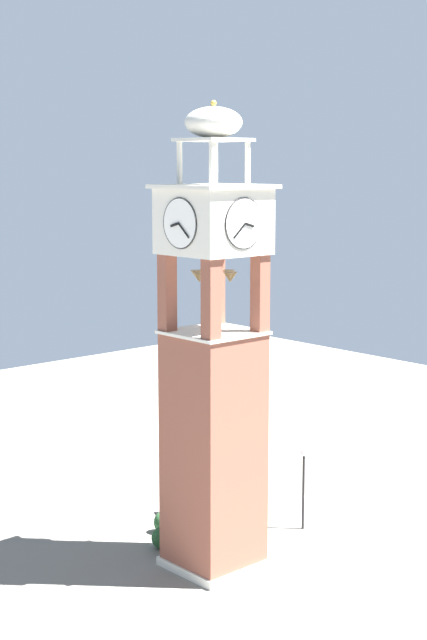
{
  "coord_description": "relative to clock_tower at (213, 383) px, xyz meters",
  "views": [
    {
      "loc": [
        24.87,
        27.51,
        16.38
      ],
      "look_at": [
        0.0,
        0.0,
        10.34
      ],
      "focal_mm": 53.14,
      "sensor_mm": 36.0,
      "label": 1
    }
  ],
  "objects": [
    {
      "name": "ground",
      "position": [
        -0.0,
        0.0,
        -7.76
      ],
      "size": [
        80.0,
        80.0,
        0.0
      ],
      "primitive_type": "plane",
      "color": "gray"
    },
    {
      "name": "clock_tower",
      "position": [
        0.0,
        0.0,
        0.0
      ],
      "size": [
        3.76,
        3.76,
        18.88
      ],
      "color": "brown",
      "rests_on": "ground"
    },
    {
      "name": "park_bench",
      "position": [
        -2.15,
        -5.37,
        -7.28
      ],
      "size": [
        1.14,
        1.62,
        0.95
      ],
      "color": "brown",
      "rests_on": "ground"
    },
    {
      "name": "lamp_post",
      "position": [
        -5.77,
        -0.29,
        -5.12
      ],
      "size": [
        0.36,
        0.36,
        3.8
      ],
      "color": "black",
      "rests_on": "ground"
    },
    {
      "name": "trash_bin",
      "position": [
        -2.7,
        -3.37,
        -7.36
      ],
      "size": [
        0.52,
        0.52,
        0.8
      ],
      "primitive_type": "cylinder",
      "color": "#2D2D33",
      "rests_on": "ground"
    },
    {
      "name": "shrub_near_entry",
      "position": [
        -2.64,
        -2.08,
        -7.22
      ],
      "size": [
        1.22,
        1.22,
        1.09
      ],
      "primitive_type": "ellipsoid",
      "color": "#234C28",
      "rests_on": "ground"
    },
    {
      "name": "shrub_left_of_tower",
      "position": [
        0.43,
        -2.87,
        -7.28
      ],
      "size": [
        0.91,
        0.91,
        0.95
      ],
      "primitive_type": "ellipsoid",
      "color": "#234C28",
      "rests_on": "ground"
    },
    {
      "name": "shrub_behind_bench",
      "position": [
        -0.71,
        -4.25,
        -7.28
      ],
      "size": [
        0.77,
        0.77,
        0.96
      ],
      "primitive_type": "ellipsoid",
      "color": "#234C28",
      "rests_on": "ground"
    }
  ]
}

